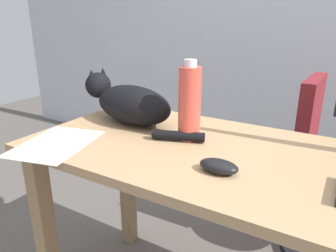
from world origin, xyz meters
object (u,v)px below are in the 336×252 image
(computer_mouse, at_px, (219,166))
(water_bottle, at_px, (190,103))
(cat, at_px, (129,102))
(office_chair, at_px, (330,185))

(computer_mouse, xyz_separation_m, water_bottle, (-0.18, 0.18, 0.11))
(cat, bearing_deg, computer_mouse, -25.62)
(office_chair, bearing_deg, cat, -141.25)
(cat, distance_m, computer_mouse, 0.53)
(cat, height_order, computer_mouse, cat)
(water_bottle, bearing_deg, office_chair, 54.97)
(office_chair, xyz_separation_m, water_bottle, (-0.45, -0.64, 0.50))
(computer_mouse, bearing_deg, office_chair, 72.19)
(computer_mouse, bearing_deg, cat, 154.38)
(cat, relative_size, computer_mouse, 5.50)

